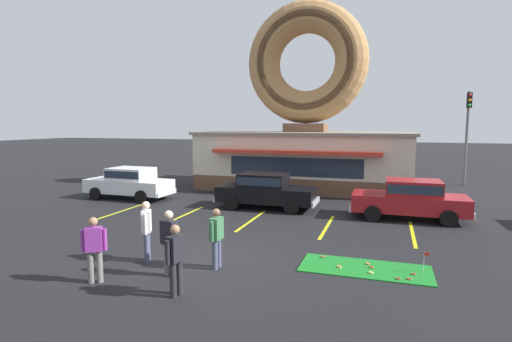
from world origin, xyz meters
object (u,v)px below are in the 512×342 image
(golf_ball, at_px, (340,268))
(trash_bin, at_px, (429,194))
(car_white, at_px, (130,182))
(car_black, at_px, (266,189))
(pedestrian_blue_sweater_man, at_px, (217,236))
(pedestrian_beanie_man, at_px, (94,247))
(car_red, at_px, (410,198))
(pedestrian_leather_jacket_man, at_px, (169,240))
(pedestrian_hooded_kid, at_px, (147,228))
(pedestrian_clipboard_woman, at_px, (176,257))
(traffic_light_pole, at_px, (467,126))
(putting_flag_pin, at_px, (426,257))

(golf_ball, bearing_deg, trash_bin, 73.49)
(car_white, relative_size, car_black, 1.01)
(pedestrian_blue_sweater_man, relative_size, pedestrian_beanie_man, 1.00)
(pedestrian_beanie_man, bearing_deg, car_red, 50.98)
(pedestrian_beanie_man, bearing_deg, pedestrian_leather_jacket_man, 32.37)
(car_white, relative_size, pedestrian_leather_jacket_man, 2.73)
(golf_ball, height_order, pedestrian_hooded_kid, pedestrian_hooded_kid)
(car_black, height_order, pedestrian_blue_sweater_man, pedestrian_blue_sweater_man)
(car_red, height_order, pedestrian_clipboard_woman, pedestrian_clipboard_woman)
(car_black, relative_size, trash_bin, 4.68)
(pedestrian_beanie_man, xyz_separation_m, traffic_light_pole, (11.21, 19.71, 2.82))
(putting_flag_pin, height_order, car_white, car_white)
(putting_flag_pin, xyz_separation_m, pedestrian_hooded_kid, (-7.32, -1.39, 0.51))
(pedestrian_beanie_man, bearing_deg, putting_flag_pin, 22.12)
(car_white, bearing_deg, pedestrian_blue_sweater_man, -43.13)
(golf_ball, relative_size, pedestrian_clipboard_woman, 0.03)
(golf_ball, relative_size, putting_flag_pin, 0.08)
(golf_ball, relative_size, pedestrian_leather_jacket_man, 0.02)
(putting_flag_pin, height_order, pedestrian_hooded_kid, pedestrian_hooded_kid)
(pedestrian_blue_sweater_man, bearing_deg, car_red, 55.52)
(pedestrian_clipboard_woman, bearing_deg, golf_ball, 39.56)
(golf_ball, bearing_deg, car_white, 148.87)
(pedestrian_hooded_kid, bearing_deg, pedestrian_leather_jacket_man, -33.32)
(traffic_light_pole, bearing_deg, pedestrian_beanie_man, -119.63)
(pedestrian_clipboard_woman, relative_size, traffic_light_pole, 0.28)
(car_red, height_order, pedestrian_hooded_kid, pedestrian_hooded_kid)
(pedestrian_clipboard_woman, bearing_deg, car_white, 130.18)
(golf_ball, height_order, car_black, car_black)
(traffic_light_pole, bearing_deg, pedestrian_blue_sweater_man, -116.21)
(putting_flag_pin, bearing_deg, traffic_light_pole, 77.87)
(car_black, xyz_separation_m, car_red, (6.15, -0.19, 0.00))
(car_black, bearing_deg, putting_flag_pin, -45.83)
(car_black, bearing_deg, pedestrian_blue_sweater_man, -82.71)
(car_red, distance_m, pedestrian_leather_jacket_man, 10.35)
(car_white, distance_m, car_red, 13.48)
(golf_ball, height_order, pedestrian_clipboard_woman, pedestrian_clipboard_woman)
(pedestrian_blue_sweater_man, xyz_separation_m, pedestrian_leather_jacket_man, (-0.91, -0.87, 0.04))
(pedestrian_beanie_man, bearing_deg, trash_bin, 56.39)
(golf_ball, relative_size, car_white, 0.01)
(golf_ball, distance_m, pedestrian_clipboard_woman, 4.38)
(trash_bin, bearing_deg, pedestrian_clipboard_woman, -116.06)
(car_red, bearing_deg, trash_bin, 74.03)
(pedestrian_beanie_man, bearing_deg, golf_ball, 25.74)
(car_white, bearing_deg, golf_ball, -31.13)
(pedestrian_leather_jacket_man, bearing_deg, golf_ball, 23.09)
(pedestrian_leather_jacket_man, bearing_deg, pedestrian_blue_sweater_man, 43.77)
(putting_flag_pin, xyz_separation_m, pedestrian_blue_sweater_man, (-5.24, -1.29, 0.46))
(car_white, relative_size, car_red, 1.00)
(putting_flag_pin, distance_m, pedestrian_blue_sweater_man, 5.42)
(pedestrian_blue_sweater_man, bearing_deg, traffic_light_pole, 63.79)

